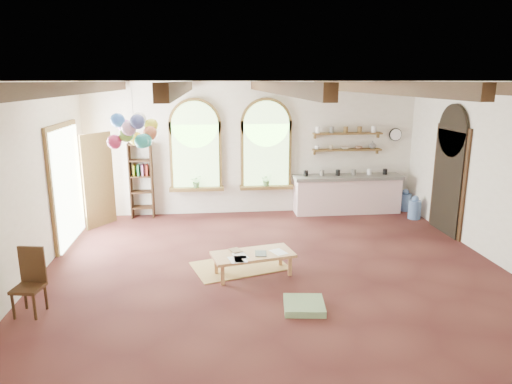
{
  "coord_description": "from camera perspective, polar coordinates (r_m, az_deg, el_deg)",
  "views": [
    {
      "loc": [
        -1.11,
        -7.48,
        3.2
      ],
      "look_at": [
        -0.25,
        0.6,
        1.22
      ],
      "focal_mm": 32.0,
      "sensor_mm": 36.0,
      "label": 1
    }
  ],
  "objects": [
    {
      "name": "floor",
      "position": [
        8.21,
        2.2,
        -9.25
      ],
      "size": [
        8.0,
        8.0,
        0.0
      ],
      "primitive_type": "plane",
      "color": "#582A24",
      "rests_on": "ground"
    },
    {
      "name": "ceiling_beams",
      "position": [
        7.56,
        2.42,
        12.94
      ],
      "size": [
        6.2,
        6.8,
        0.18
      ],
      "primitive_type": null,
      "color": "#3A2512",
      "rests_on": "ceiling"
    },
    {
      "name": "window_left",
      "position": [
        11.02,
        -7.56,
        5.42
      ],
      "size": [
        1.3,
        0.28,
        2.2
      ],
      "color": "brown",
      "rests_on": "floor"
    },
    {
      "name": "window_right",
      "position": [
        11.1,
        1.28,
        5.6
      ],
      "size": [
        1.3,
        0.28,
        2.2
      ],
      "color": "brown",
      "rests_on": "floor"
    },
    {
      "name": "left_doorway",
      "position": [
        9.92,
        -22.57,
        0.72
      ],
      "size": [
        0.1,
        1.9,
        2.5
      ],
      "primitive_type": "cube",
      "color": "brown",
      "rests_on": "floor"
    },
    {
      "name": "right_doorway",
      "position": [
        10.52,
        22.84,
        1.11
      ],
      "size": [
        0.1,
        1.3,
        2.4
      ],
      "primitive_type": "cube",
      "color": "black",
      "rests_on": "floor"
    },
    {
      "name": "kitchen_counter",
      "position": [
        11.53,
        11.3,
        -0.21
      ],
      "size": [
        2.68,
        0.62,
        0.94
      ],
      "color": "beige",
      "rests_on": "floor"
    },
    {
      "name": "wall_shelf_lower",
      "position": [
        11.5,
        11.29,
        5.2
      ],
      "size": [
        1.7,
        0.24,
        0.04
      ],
      "primitive_type": "cube",
      "color": "brown",
      "rests_on": "wall_back"
    },
    {
      "name": "wall_shelf_upper",
      "position": [
        11.45,
        11.38,
        7.18
      ],
      "size": [
        1.7,
        0.24,
        0.04
      ],
      "primitive_type": "cube",
      "color": "brown",
      "rests_on": "wall_back"
    },
    {
      "name": "wall_clock",
      "position": [
        11.95,
        17.04,
        6.88
      ],
      "size": [
        0.32,
        0.04,
        0.32
      ],
      "primitive_type": "cylinder",
      "rotation": [
        1.57,
        0.0,
        0.0
      ],
      "color": "black",
      "rests_on": "wall_back"
    },
    {
      "name": "bookshelf",
      "position": [
        11.15,
        -14.14,
        1.4
      ],
      "size": [
        0.53,
        0.32,
        1.8
      ],
      "color": "#3A2512",
      "rests_on": "floor"
    },
    {
      "name": "coffee_table",
      "position": [
        7.74,
        -0.39,
        -7.96
      ],
      "size": [
        1.46,
        0.9,
        0.39
      ],
      "color": "tan",
      "rests_on": "floor"
    },
    {
      "name": "side_chair",
      "position": [
        7.29,
        -26.41,
        -11.5
      ],
      "size": [
        0.43,
        0.43,
        0.95
      ],
      "color": "#3A2512",
      "rests_on": "floor"
    },
    {
      "name": "floor_mat",
      "position": [
        8.2,
        -2.06,
        -9.2
      ],
      "size": [
        1.81,
        1.4,
        0.02
      ],
      "primitive_type": "cube",
      "rotation": [
        0.0,
        0.0,
        0.29
      ],
      "color": "tan",
      "rests_on": "floor"
    },
    {
      "name": "floor_cushion",
      "position": [
        6.82,
        6.02,
        -13.91
      ],
      "size": [
        0.64,
        0.64,
        0.1
      ],
      "primitive_type": "cube",
      "rotation": [
        0.0,
        0.0,
        -0.12
      ],
      "color": "#7CA16F",
      "rests_on": "floor"
    },
    {
      "name": "water_jug_a",
      "position": [
        11.48,
        19.21,
        -1.98
      ],
      "size": [
        0.29,
        0.29,
        0.57
      ],
      "color": "#5479B5",
      "rests_on": "floor"
    },
    {
      "name": "water_jug_b",
      "position": [
        12.13,
        18.13,
        -1.1
      ],
      "size": [
        0.29,
        0.29,
        0.56
      ],
      "color": "#5479B5",
      "rests_on": "floor"
    },
    {
      "name": "balloon_cluster",
      "position": [
        8.42,
        -15.02,
        7.36
      ],
      "size": [
        0.85,
        0.9,
        1.16
      ],
      "color": "white",
      "rests_on": "floor"
    },
    {
      "name": "table_book",
      "position": [
        7.78,
        -3.12,
        -7.42
      ],
      "size": [
        0.26,
        0.29,
        0.02
      ],
      "primitive_type": "imported",
      "rotation": [
        0.0,
        0.0,
        0.43
      ],
      "color": "olive",
      "rests_on": "coffee_table"
    },
    {
      "name": "tablet",
      "position": [
        7.69,
        0.6,
        -7.69
      ],
      "size": [
        0.21,
        0.29,
        0.01
      ],
      "primitive_type": "cube",
      "rotation": [
        0.0,
        0.0,
        -0.09
      ],
      "color": "black",
      "rests_on": "coffee_table"
    },
    {
      "name": "potted_plant_left",
      "position": [
        11.05,
        -7.44,
        1.33
      ],
      "size": [
        0.27,
        0.23,
        0.3
      ],
      "primitive_type": "imported",
      "color": "#598C4C",
      "rests_on": "window_left"
    },
    {
      "name": "potted_plant_right",
      "position": [
        11.14,
        1.33,
        1.53
      ],
      "size": [
        0.27,
        0.23,
        0.3
      ],
      "primitive_type": "imported",
      "color": "#598C4C",
      "rests_on": "window_right"
    },
    {
      "name": "shelf_cup_a",
      "position": [
        11.29,
        7.65,
        5.54
      ],
      "size": [
        0.12,
        0.1,
        0.1
      ],
      "primitive_type": "imported",
      "color": "white",
      "rests_on": "wall_shelf_lower"
    },
    {
      "name": "shelf_cup_b",
      "position": [
        11.38,
        9.37,
        5.53
      ],
      "size": [
        0.1,
        0.1,
        0.09
      ],
      "primitive_type": "imported",
      "color": "beige",
      "rests_on": "wall_shelf_lower"
    },
    {
      "name": "shelf_bowl_a",
      "position": [
        11.48,
        11.06,
        5.43
      ],
      "size": [
        0.22,
        0.22,
        0.05
      ],
      "primitive_type": "imported",
      "color": "beige",
      "rests_on": "wall_shelf_lower"
    },
    {
      "name": "shelf_bowl_b",
      "position": [
        11.58,
        12.72,
        5.45
      ],
      "size": [
        0.2,
        0.2,
        0.06
      ],
      "primitive_type": "imported",
      "color": "#8C664C",
      "rests_on": "wall_shelf_lower"
    },
    {
      "name": "shelf_vase",
      "position": [
        11.69,
        14.37,
        5.75
      ],
      "size": [
        0.18,
        0.18,
        0.19
      ],
      "primitive_type": "imported",
      "color": "slate",
      "rests_on": "wall_shelf_lower"
    }
  ]
}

